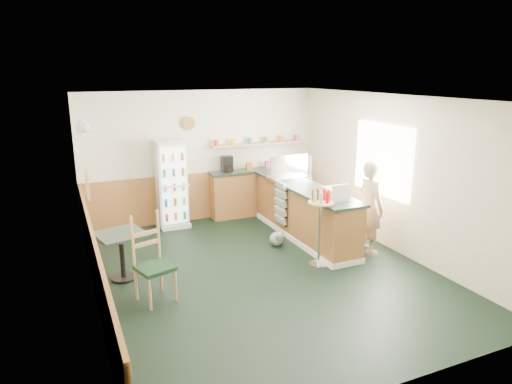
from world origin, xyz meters
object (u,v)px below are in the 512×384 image
condiment_stand (320,217)px  cafe_chair (153,255)px  drinks_fridge (172,184)px  cash_register (335,194)px  cafe_table (121,247)px  shopkeeper (371,207)px  display_case (289,167)px

condiment_stand → cafe_chair: size_ratio=1.02×
drinks_fridge → condiment_stand: (1.70, -2.87, -0.06)m
cash_register → cafe_table: 3.49m
cash_register → cafe_chair: size_ratio=0.29×
cafe_table → cafe_chair: size_ratio=0.66×
cash_register → condiment_stand: (-0.40, -0.22, -0.29)m
cash_register → condiment_stand: bearing=-154.1°
drinks_fridge → shopkeeper: 3.90m
cash_register → cafe_chair: (-3.08, -0.25, -0.47)m
cafe_chair → shopkeeper: bearing=-14.7°
shopkeeper → cafe_table: 4.15m
shopkeeper → drinks_fridge: bearing=47.7°
drinks_fridge → condiment_stand: 3.34m
drinks_fridge → condiment_stand: drinks_fridge is taller
drinks_fridge → shopkeeper: size_ratio=1.09×
cafe_table → cafe_chair: 0.85m
cafe_table → display_case: bearing=17.9°
cash_register → cafe_table: cash_register is taller
condiment_stand → shopkeeper: bearing=8.2°
cafe_table → cafe_chair: cafe_chair is taller
display_case → shopkeeper: (0.70, -1.69, -0.43)m
display_case → shopkeeper: shopkeeper is taller
condiment_stand → cafe_table: condiment_stand is taller
condiment_stand → cafe_table: (-3.00, 0.75, -0.30)m
cash_register → condiment_stand: condiment_stand is taller
display_case → cafe_chair: display_case is taller
drinks_fridge → cash_register: size_ratio=4.91×
shopkeeper → condiment_stand: bearing=100.0°
cafe_chair → display_case: bearing=13.9°
cash_register → condiment_stand: 0.54m
cafe_table → shopkeeper: bearing=-8.2°
drinks_fridge → cafe_table: (-1.30, -2.12, -0.36)m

